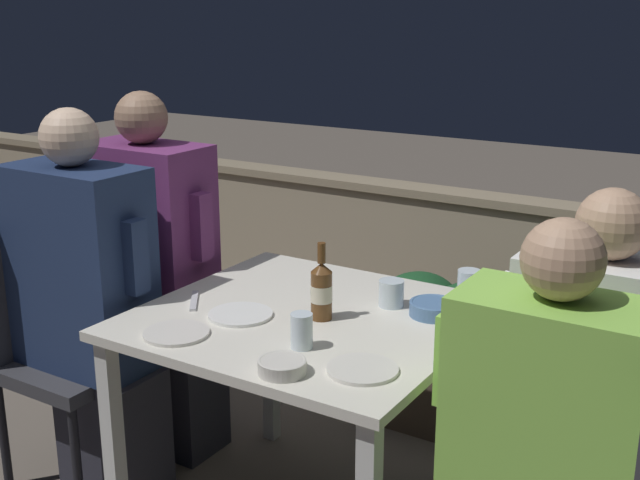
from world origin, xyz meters
name	(u,v)px	position (x,y,z in m)	size (l,w,h in m)	color
parapet_wall	(489,277)	(0.00, 1.60, 0.41)	(9.00, 0.18, 0.81)	gray
dining_table	(308,343)	(0.00, 0.00, 0.66)	(0.98, 0.93, 0.76)	silver
planter_hedge	(468,349)	(0.18, 0.89, 0.35)	(0.84, 0.47, 0.62)	brown
chair_left_near	(52,326)	(-0.96, -0.18, 0.57)	(0.44, 0.43, 0.96)	#333338
person_navy_jumper	(90,309)	(-0.76, -0.18, 0.68)	(0.52, 0.26, 1.35)	#282833
chair_left_far	(120,295)	(-0.99, 0.18, 0.57)	(0.44, 0.43, 0.96)	#333338
person_purple_stripe	(157,276)	(-0.79, 0.18, 0.69)	(0.52, 0.26, 1.38)	#282833
person_green_blouse	(531,458)	(0.77, -0.19, 0.60)	(0.52, 0.26, 1.21)	#282833
person_white_polo	(581,400)	(0.79, 0.17, 0.61)	(0.51, 0.26, 1.21)	#282833
beer_bottle	(321,290)	(0.05, -0.01, 0.85)	(0.07, 0.07, 0.24)	brown
plate_0	(176,333)	(-0.23, -0.33, 0.76)	(0.19, 0.19, 0.01)	silver
plate_1	(241,314)	(-0.17, -0.12, 0.76)	(0.20, 0.20, 0.01)	white
plate_2	(362,369)	(0.33, -0.26, 0.76)	(0.19, 0.19, 0.01)	silver
bowl_0	(434,308)	(0.33, 0.20, 0.78)	(0.15, 0.15, 0.04)	#4C709E
bowl_1	(282,365)	(0.17, -0.38, 0.78)	(0.13, 0.13, 0.04)	beige
glass_cup_0	(391,293)	(0.18, 0.20, 0.80)	(0.08, 0.08, 0.08)	silver
glass_cup_1	(469,288)	(0.38, 0.34, 0.81)	(0.07, 0.07, 0.11)	silver
glass_cup_2	(302,331)	(0.12, -0.22, 0.81)	(0.06, 0.06, 0.10)	silver
fork_0	(194,301)	(-0.37, -0.10, 0.76)	(0.12, 0.15, 0.01)	silver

